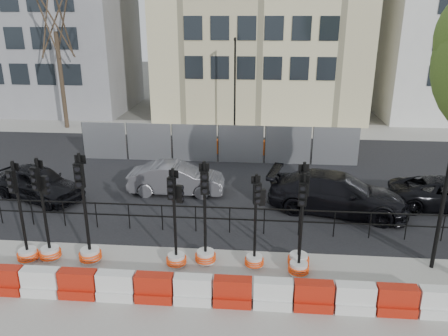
# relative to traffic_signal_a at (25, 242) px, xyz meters

# --- Properties ---
(ground) EXTENTS (120.00, 120.00, 0.00)m
(ground) POSITION_rel_traffic_signal_a_xyz_m (4.95, 1.18, -0.68)
(ground) COLOR #51514C
(ground) RESTS_ON ground
(sidewalk_near) EXTENTS (40.00, 6.00, 0.02)m
(sidewalk_near) POSITION_rel_traffic_signal_a_xyz_m (4.95, -1.82, -0.67)
(sidewalk_near) COLOR gray
(sidewalk_near) RESTS_ON ground
(road) EXTENTS (40.00, 14.00, 0.03)m
(road) POSITION_rel_traffic_signal_a_xyz_m (4.95, 8.18, -0.67)
(road) COLOR black
(road) RESTS_ON ground
(sidewalk_far) EXTENTS (40.00, 4.00, 0.02)m
(sidewalk_far) POSITION_rel_traffic_signal_a_xyz_m (4.95, 17.18, -0.67)
(sidewalk_far) COLOR gray
(sidewalk_far) RESTS_ON ground
(building_grey) EXTENTS (11.00, 9.06, 14.00)m
(building_grey) POSITION_rel_traffic_signal_a_xyz_m (-9.05, 23.16, 6.32)
(building_grey) COLOR gray
(building_grey) RESTS_ON ground
(kerb_railing) EXTENTS (18.00, 0.04, 1.00)m
(kerb_railing) POSITION_rel_traffic_signal_a_xyz_m (4.95, 2.38, 0.00)
(kerb_railing) COLOR black
(kerb_railing) RESTS_ON ground
(heras_fencing) EXTENTS (14.33, 1.72, 2.00)m
(heras_fencing) POSITION_rel_traffic_signal_a_xyz_m (4.94, 10.97, -0.00)
(heras_fencing) COLOR #93959B
(heras_fencing) RESTS_ON ground
(lamp_post_far) EXTENTS (0.12, 0.56, 6.00)m
(lamp_post_far) POSITION_rel_traffic_signal_a_xyz_m (5.45, 16.16, 2.54)
(lamp_post_far) COLOR black
(lamp_post_far) RESTS_ON ground
(tree_bare_far) EXTENTS (2.00, 2.00, 9.00)m
(tree_bare_far) POSITION_rel_traffic_signal_a_xyz_m (-6.05, 16.68, 5.97)
(tree_bare_far) COLOR #473828
(tree_bare_far) RESTS_ON ground
(barrier_row) EXTENTS (14.65, 0.50, 0.80)m
(barrier_row) POSITION_rel_traffic_signal_a_xyz_m (4.95, -1.62, -0.32)
(barrier_row) COLOR red
(barrier_row) RESTS_ON ground
(traffic_signal_a) EXTENTS (0.65, 0.65, 3.31)m
(traffic_signal_a) POSITION_rel_traffic_signal_a_xyz_m (0.00, 0.00, 0.00)
(traffic_signal_a) COLOR silver
(traffic_signal_a) RESTS_ON ground
(traffic_signal_b) EXTENTS (0.66, 0.66, 3.37)m
(traffic_signal_b) POSITION_rel_traffic_signal_a_xyz_m (0.67, 0.15, 0.12)
(traffic_signal_b) COLOR silver
(traffic_signal_b) RESTS_ON ground
(traffic_signal_c) EXTENTS (0.70, 0.70, 3.55)m
(traffic_signal_c) POSITION_rel_traffic_signal_a_xyz_m (1.96, 0.13, 0.05)
(traffic_signal_c) COLOR silver
(traffic_signal_c) RESTS_ON ground
(traffic_signal_d) EXTENTS (0.63, 0.63, 3.18)m
(traffic_signal_d) POSITION_rel_traffic_signal_a_xyz_m (4.69, 0.12, 0.07)
(traffic_signal_d) COLOR silver
(traffic_signal_d) RESTS_ON ground
(traffic_signal_e) EXTENTS (0.65, 0.65, 3.32)m
(traffic_signal_e) POSITION_rel_traffic_signal_a_xyz_m (5.55, 0.37, 0.00)
(traffic_signal_e) COLOR silver
(traffic_signal_e) RESTS_ON ground
(traffic_signal_f) EXTENTS (0.59, 0.59, 3.02)m
(traffic_signal_f) POSITION_rel_traffic_signal_a_xyz_m (7.07, 0.28, 0.04)
(traffic_signal_f) COLOR silver
(traffic_signal_f) RESTS_ON ground
(traffic_signal_g) EXTENTS (0.66, 0.66, 3.37)m
(traffic_signal_g) POSITION_rel_traffic_signal_a_xyz_m (8.41, 0.41, 0.01)
(traffic_signal_g) COLOR silver
(traffic_signal_g) RESTS_ON ground
(traffic_signal_h) EXTENTS (0.63, 0.63, 3.20)m
(traffic_signal_h) POSITION_rel_traffic_signal_a_xyz_m (8.37, -0.03, -0.02)
(traffic_signal_h) COLOR silver
(traffic_signal_h) RESTS_ON ground
(car_a) EXTENTS (4.75, 5.43, 1.43)m
(car_a) POSITION_rel_traffic_signal_a_xyz_m (-2.04, 4.77, 0.03)
(car_a) COLOR black
(car_a) RESTS_ON ground
(car_b) EXTENTS (1.52, 4.09, 1.34)m
(car_b) POSITION_rel_traffic_signal_a_xyz_m (3.61, 5.86, -0.02)
(car_b) COLOR #515156
(car_b) RESTS_ON ground
(car_c) EXTENTS (4.51, 6.28, 1.55)m
(car_c) POSITION_rel_traffic_signal_a_xyz_m (10.17, 4.53, 0.09)
(car_c) COLOR black
(car_c) RESTS_ON ground
(car_d) EXTENTS (2.41, 4.58, 1.22)m
(car_d) POSITION_rel_traffic_signal_a_xyz_m (14.61, 5.25, -0.07)
(car_d) COLOR black
(car_d) RESTS_ON ground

